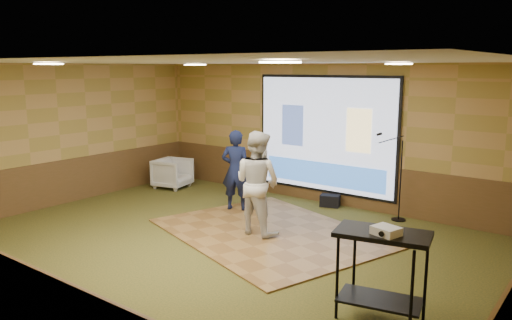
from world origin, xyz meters
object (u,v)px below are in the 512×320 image
Objects in this scene: banquet_chair at (173,173)px; av_table at (382,257)px; duffel_bag at (330,201)px; projector_screen at (325,136)px; player_left at (236,170)px; player_right at (257,183)px; mic_stand at (397,195)px; dance_floor at (270,233)px; projector at (386,231)px.

av_table is at bearing -126.85° from banquet_chair.
banquet_chair is 4.01m from duffel_bag.
projector_screen reaches higher than duffel_bag.
player_left is 0.91× the size of player_right.
player_left is 2.14m from duffel_bag.
player_left is 2.08× the size of banquet_chair.
mic_stand is (-1.36, 3.94, -0.30)m from av_table.
av_table is at bearing -47.97° from mic_stand.
duffel_bag is at bearing -159.36° from mic_stand.
projector_screen reaches higher than dance_floor.
av_table is (4.24, -2.57, -0.06)m from player_left.
banquet_chair is (-5.40, -0.76, -0.13)m from mic_stand.
mic_stand is (1.48, 2.14, 0.48)m from dance_floor.
duffel_bag is (-2.83, 4.01, -0.67)m from av_table.
projector is (4.31, -2.65, 0.29)m from player_left.
mic_stand is 1.52m from duffel_bag.
player_left reaches higher than dance_floor.
av_table is 4.18m from mic_stand.
projector is at bearing -47.44° from mic_stand.
player_left is at bearing -124.91° from projector_screen.
mic_stand reaches higher than player_left.
banquet_chair is (-6.75, 3.18, -0.43)m from av_table.
dance_floor is 4.89× the size of banquet_chair.
banquet_chair is at bearing -168.09° from duffel_bag.
player_left is 5.07m from projector.
av_table reaches higher than banquet_chair.
player_left is 2.63m from banquet_chair.
player_right is 1.08× the size of mic_stand.
av_table is (3.11, -4.19, -0.68)m from projector_screen.
player_right is 3.52m from projector.
dance_floor is 2.65m from mic_stand.
av_table reaches higher than duffel_bag.
player_left is 5.92× the size of projector.
av_table is at bearing -53.44° from projector_screen.
player_right is at bearing -102.31° from mic_stand.
projector_screen reaches higher than av_table.
player_right is at bearing -93.84° from duffel_bag.
projector_screen is at bearing 126.56° from av_table.
dance_floor is at bearing -121.05° from banquet_chair.
duffel_bag is (3.92, 0.83, -0.24)m from banquet_chair.
projector_screen is 4.19× the size of banquet_chair.
projector_screen reaches higher than projector.
projector_screen is 2.01× the size of player_left.
av_table is 7.48m from banquet_chair.
projector_screen reaches higher than player_right.
player_right is at bearing 151.32° from av_table.
player_left is 3.22m from mic_stand.
projector is 0.17× the size of mic_stand.
projector_screen is at bearing 142.19° from projector.
av_table is 4.95m from duffel_bag.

